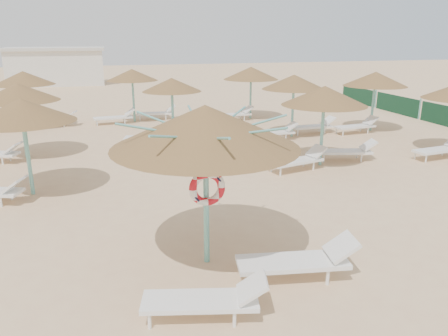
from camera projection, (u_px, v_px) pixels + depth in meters
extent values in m
plane|color=#D9B484|center=(230.00, 263.00, 8.64)|extent=(120.00, 120.00, 0.00)
cylinder|color=#68B4AC|center=(206.00, 200.00, 8.33)|extent=(0.11, 0.11, 2.62)
cone|color=brown|center=(205.00, 126.00, 7.92)|extent=(3.50, 3.50, 0.79)
cylinder|color=#68B4AC|center=(205.00, 141.00, 7.99)|extent=(0.20, 0.20, 0.12)
cylinder|color=#68B4AC|center=(247.00, 126.00, 8.13)|extent=(1.58, 0.04, 0.40)
cylinder|color=#68B4AC|center=(227.00, 121.00, 8.60)|extent=(1.15, 1.15, 0.40)
cylinder|color=#68B4AC|center=(196.00, 121.00, 8.67)|extent=(0.04, 1.58, 0.40)
cylinder|color=#68B4AC|center=(169.00, 124.00, 8.31)|extent=(1.15, 1.15, 0.40)
cylinder|color=#68B4AC|center=(161.00, 131.00, 7.72)|extent=(1.58, 0.04, 0.40)
cylinder|color=#68B4AC|center=(180.00, 137.00, 7.26)|extent=(1.15, 1.15, 0.40)
cylinder|color=#68B4AC|center=(216.00, 138.00, 7.19)|extent=(0.04, 1.58, 0.40)
cylinder|color=#68B4AC|center=(245.00, 133.00, 7.55)|extent=(1.15, 1.15, 0.40)
torus|color=red|center=(207.00, 188.00, 8.16)|extent=(0.70, 0.15, 0.70)
cylinder|color=white|center=(150.00, 321.00, 6.68)|extent=(0.06, 0.06, 0.27)
cylinder|color=white|center=(153.00, 303.00, 7.14)|extent=(0.06, 0.06, 0.27)
cylinder|color=white|center=(234.00, 319.00, 6.72)|extent=(0.06, 0.06, 0.27)
cylinder|color=white|center=(233.00, 301.00, 7.19)|extent=(0.06, 0.06, 0.27)
cube|color=white|center=(200.00, 301.00, 6.88)|extent=(1.92, 1.00, 0.08)
cube|color=white|center=(252.00, 287.00, 6.85)|extent=(0.59, 0.67, 0.35)
cylinder|color=white|center=(249.00, 282.00, 7.70)|extent=(0.06, 0.06, 0.30)
cylinder|color=white|center=(244.00, 267.00, 8.21)|extent=(0.06, 0.06, 0.30)
cylinder|color=white|center=(328.00, 277.00, 7.86)|extent=(0.06, 0.06, 0.30)
cylinder|color=white|center=(318.00, 262.00, 8.37)|extent=(0.06, 0.06, 0.30)
cube|color=white|center=(292.00, 262.00, 7.99)|extent=(2.11, 0.97, 0.09)
cube|color=white|center=(341.00, 247.00, 8.02)|extent=(0.61, 0.72, 0.39)
cylinder|color=#68B4AC|center=(28.00, 155.00, 12.04)|extent=(0.11, 0.11, 2.30)
cone|color=brown|center=(22.00, 110.00, 11.68)|extent=(2.79, 2.79, 0.63)
cylinder|color=#68B4AC|center=(23.00, 119.00, 11.75)|extent=(0.20, 0.20, 0.12)
cylinder|color=white|center=(1.00, 202.00, 11.41)|extent=(0.06, 0.06, 0.28)
cylinder|color=white|center=(11.00, 195.00, 11.89)|extent=(0.06, 0.06, 0.28)
cube|color=white|center=(15.00, 184.00, 11.51)|extent=(0.66, 0.73, 0.36)
cylinder|color=#68B4AC|center=(23.00, 127.00, 15.75)|extent=(0.11, 0.11, 2.30)
cone|color=brown|center=(18.00, 92.00, 15.38)|extent=(2.79, 2.79, 0.63)
cylinder|color=#68B4AC|center=(19.00, 99.00, 15.45)|extent=(0.20, 0.20, 0.12)
cylinder|color=white|center=(3.00, 161.00, 15.12)|extent=(0.06, 0.06, 0.28)
cylinder|color=white|center=(10.00, 157.00, 15.60)|extent=(0.06, 0.06, 0.28)
cube|color=white|center=(13.00, 148.00, 15.22)|extent=(0.65, 0.72, 0.36)
cylinder|color=#68B4AC|center=(27.00, 105.00, 20.71)|extent=(0.11, 0.11, 2.30)
cone|color=brown|center=(23.00, 78.00, 20.35)|extent=(2.80, 2.80, 0.63)
cylinder|color=#68B4AC|center=(24.00, 83.00, 20.42)|extent=(0.20, 0.20, 0.12)
cylinder|color=white|center=(17.00, 128.00, 20.42)|extent=(0.06, 0.06, 0.28)
cylinder|color=white|center=(15.00, 126.00, 20.83)|extent=(0.06, 0.06, 0.28)
cube|color=white|center=(3.00, 125.00, 20.31)|extent=(2.00, 1.09, 0.08)
cube|color=white|center=(22.00, 118.00, 20.65)|extent=(0.62, 0.71, 0.36)
cylinder|color=white|center=(36.00, 124.00, 21.32)|extent=(0.06, 0.06, 0.28)
cylinder|color=white|center=(40.00, 122.00, 21.80)|extent=(0.06, 0.06, 0.28)
cylinder|color=white|center=(64.00, 124.00, 21.33)|extent=(0.06, 0.06, 0.28)
cylinder|color=white|center=(67.00, 122.00, 21.80)|extent=(0.06, 0.06, 0.28)
cube|color=white|center=(54.00, 120.00, 21.51)|extent=(2.00, 1.09, 0.08)
cube|color=white|center=(71.00, 115.00, 21.44)|extent=(0.62, 0.71, 0.36)
cylinder|color=#68B4AC|center=(173.00, 115.00, 18.11)|extent=(0.11, 0.11, 2.30)
cone|color=brown|center=(172.00, 85.00, 17.75)|extent=(2.42, 2.42, 0.54)
cylinder|color=#68B4AC|center=(172.00, 90.00, 17.81)|extent=(0.20, 0.20, 0.12)
cylinder|color=white|center=(127.00, 144.00, 17.51)|extent=(0.06, 0.06, 0.28)
cylinder|color=white|center=(130.00, 141.00, 17.99)|extent=(0.06, 0.06, 0.28)
cylinder|color=white|center=(161.00, 144.00, 17.52)|extent=(0.06, 0.06, 0.28)
cylinder|color=white|center=(163.00, 141.00, 18.00)|extent=(0.06, 0.06, 0.28)
cube|color=white|center=(148.00, 138.00, 17.70)|extent=(2.00, 1.08, 0.08)
cube|color=white|center=(169.00, 132.00, 17.64)|extent=(0.62, 0.70, 0.36)
cylinder|color=white|center=(183.00, 139.00, 18.37)|extent=(0.06, 0.06, 0.28)
cylinder|color=white|center=(178.00, 136.00, 18.78)|extent=(0.06, 0.06, 0.28)
cylinder|color=white|center=(211.00, 135.00, 19.02)|extent=(0.06, 0.06, 0.28)
cylinder|color=white|center=(206.00, 133.00, 19.43)|extent=(0.06, 0.06, 0.28)
cube|color=white|center=(198.00, 131.00, 18.91)|extent=(2.00, 1.08, 0.08)
cube|color=white|center=(215.00, 124.00, 19.24)|extent=(0.62, 0.70, 0.36)
cylinder|color=#68B4AC|center=(133.00, 99.00, 22.41)|extent=(0.11, 0.11, 2.30)
cone|color=brown|center=(132.00, 75.00, 22.04)|extent=(2.57, 2.57, 0.58)
cylinder|color=#68B4AC|center=(132.00, 80.00, 22.11)|extent=(0.20, 0.20, 0.12)
cylinder|color=white|center=(97.00, 123.00, 21.57)|extent=(0.06, 0.06, 0.28)
cylinder|color=white|center=(96.00, 121.00, 22.02)|extent=(0.06, 0.06, 0.28)
cylinder|color=white|center=(125.00, 121.00, 22.01)|extent=(0.06, 0.06, 0.28)
cylinder|color=white|center=(124.00, 120.00, 22.46)|extent=(0.06, 0.06, 0.28)
cube|color=white|center=(113.00, 118.00, 22.00)|extent=(1.94, 0.76, 0.08)
cube|color=white|center=(130.00, 112.00, 22.21)|extent=(0.53, 0.64, 0.36)
cylinder|color=white|center=(140.00, 118.00, 22.88)|extent=(0.06, 0.06, 0.28)
cylinder|color=white|center=(140.00, 116.00, 23.35)|extent=(0.06, 0.06, 0.28)
cylinder|color=white|center=(166.00, 117.00, 23.12)|extent=(0.06, 0.06, 0.28)
cylinder|color=white|center=(165.00, 116.00, 23.59)|extent=(0.06, 0.06, 0.28)
cube|color=white|center=(155.00, 113.00, 23.21)|extent=(1.94, 0.76, 0.08)
cube|color=white|center=(171.00, 108.00, 23.29)|extent=(0.53, 0.64, 0.36)
cylinder|color=#68B4AC|center=(322.00, 132.00, 14.83)|extent=(0.11, 0.11, 2.30)
cone|color=brown|center=(324.00, 96.00, 14.46)|extent=(2.85, 2.85, 0.64)
cylinder|color=#68B4AC|center=(324.00, 103.00, 14.54)|extent=(0.20, 0.20, 0.12)
cylinder|color=white|center=(280.00, 172.00, 13.90)|extent=(0.06, 0.06, 0.28)
cylinder|color=white|center=(271.00, 168.00, 14.32)|extent=(0.06, 0.06, 0.28)
cylinder|color=white|center=(314.00, 166.00, 14.52)|extent=(0.06, 0.06, 0.28)
cylinder|color=white|center=(304.00, 162.00, 14.94)|extent=(0.06, 0.06, 0.28)
cube|color=white|center=(296.00, 161.00, 14.43)|extent=(1.99, 1.04, 0.08)
cube|color=white|center=(316.00, 151.00, 14.75)|extent=(0.61, 0.70, 0.36)
cylinder|color=white|center=(324.00, 158.00, 15.42)|extent=(0.06, 0.06, 0.28)
cylinder|color=white|center=(320.00, 155.00, 15.89)|extent=(0.06, 0.06, 0.28)
cylinder|color=white|center=(361.00, 158.00, 15.46)|extent=(0.06, 0.06, 0.28)
cylinder|color=white|center=(357.00, 154.00, 15.94)|extent=(0.06, 0.06, 0.28)
cube|color=white|center=(344.00, 152.00, 15.63)|extent=(1.99, 1.04, 0.08)
cube|color=white|center=(368.00, 145.00, 15.59)|extent=(0.61, 0.70, 0.36)
cylinder|color=#68B4AC|center=(293.00, 111.00, 19.05)|extent=(0.11, 0.11, 2.30)
cone|color=brown|center=(294.00, 82.00, 18.68)|extent=(2.75, 2.75, 0.62)
cylinder|color=#68B4AC|center=(294.00, 88.00, 18.76)|extent=(0.20, 0.20, 0.12)
cylinder|color=white|center=(256.00, 139.00, 18.29)|extent=(0.06, 0.06, 0.28)
cylinder|color=white|center=(252.00, 136.00, 18.75)|extent=(0.06, 0.06, 0.28)
cylinder|color=white|center=(286.00, 137.00, 18.58)|extent=(0.06, 0.06, 0.28)
cylinder|color=white|center=(282.00, 135.00, 19.05)|extent=(0.06, 0.06, 0.28)
cube|color=white|center=(272.00, 133.00, 18.64)|extent=(1.92, 0.69, 0.08)
cube|color=white|center=(291.00, 126.00, 18.76)|extent=(0.51, 0.62, 0.36)
cylinder|color=white|center=(298.00, 133.00, 19.44)|extent=(0.06, 0.06, 0.28)
cylinder|color=white|center=(293.00, 131.00, 19.90)|extent=(0.06, 0.06, 0.28)
cylinder|color=white|center=(325.00, 131.00, 19.83)|extent=(0.06, 0.06, 0.28)
cylinder|color=white|center=(319.00, 129.00, 20.29)|extent=(0.06, 0.06, 0.28)
cube|color=white|center=(311.00, 127.00, 19.85)|extent=(1.92, 0.69, 0.08)
cube|color=white|center=(328.00, 120.00, 20.02)|extent=(0.51, 0.62, 0.36)
cylinder|color=#68B4AC|center=(251.00, 97.00, 23.25)|extent=(0.11, 0.11, 2.30)
cone|color=brown|center=(251.00, 73.00, 22.89)|extent=(2.89, 2.89, 0.65)
cylinder|color=#68B4AC|center=(251.00, 78.00, 22.96)|extent=(0.20, 0.20, 0.12)
cylinder|color=white|center=(220.00, 120.00, 22.41)|extent=(0.06, 0.06, 0.28)
cylinder|color=white|center=(217.00, 118.00, 22.86)|extent=(0.06, 0.06, 0.28)
cylinder|color=white|center=(244.00, 118.00, 22.85)|extent=(0.06, 0.06, 0.28)
cylinder|color=white|center=(241.00, 117.00, 23.30)|extent=(0.06, 0.06, 0.28)
cube|color=white|center=(233.00, 115.00, 22.85)|extent=(1.94, 0.77, 0.08)
cube|color=white|center=(248.00, 109.00, 23.05)|extent=(0.53, 0.64, 0.36)
cylinder|color=white|center=(426.00, 159.00, 15.36)|extent=(0.06, 0.06, 0.28)
cylinder|color=white|center=(415.00, 155.00, 15.80)|extent=(0.06, 0.06, 0.28)
cylinder|color=white|center=(442.00, 152.00, 16.30)|extent=(0.06, 0.06, 0.28)
cube|color=white|center=(438.00, 150.00, 15.82)|extent=(1.96, 0.86, 0.08)
cylinder|color=#68B4AC|center=(373.00, 106.00, 20.28)|extent=(0.11, 0.11, 2.30)
cone|color=brown|center=(375.00, 79.00, 19.91)|extent=(2.86, 2.86, 0.64)
cylinder|color=#68B4AC|center=(375.00, 84.00, 19.98)|extent=(0.20, 0.20, 0.12)
cylinder|color=white|center=(343.00, 133.00, 19.43)|extent=(0.06, 0.06, 0.28)
cylinder|color=white|center=(336.00, 131.00, 19.87)|extent=(0.06, 0.06, 0.28)
cylinder|color=white|center=(368.00, 131.00, 19.89)|extent=(0.06, 0.06, 0.28)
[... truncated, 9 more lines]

